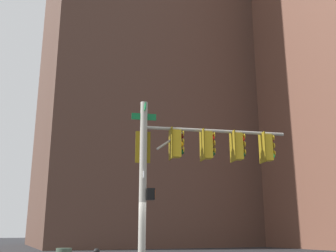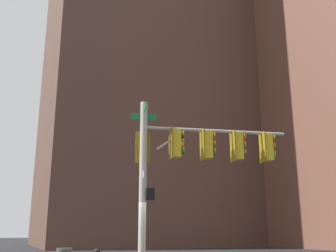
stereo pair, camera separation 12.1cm
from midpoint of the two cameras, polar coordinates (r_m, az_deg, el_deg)
The scene contains 3 objects.
signal_pole_assembly at distance 14.68m, azimuth 2.98°, elevation -4.47°, with size 5.83×1.82×6.13m.
building_brick_nearside at distance 53.54m, azimuth -1.59°, elevation 10.40°, with size 26.72×19.54×48.62m, color #4C3328.
building_glass_tower at distance 77.06m, azimuth 12.68°, elevation 11.91°, with size 27.08×26.70×71.39m, color #7A99B2.
Camera 2 is at (4.90, 13.74, 1.52)m, focal length 42.85 mm.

